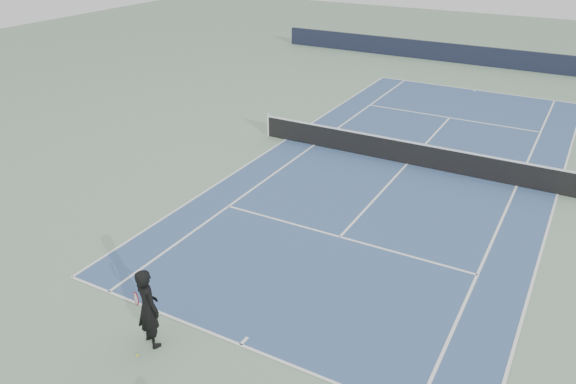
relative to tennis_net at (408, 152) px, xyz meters
The scene contains 6 objects.
ground 0.50m from the tennis_net, ahead, with size 80.00×80.00×0.00m, color gray.
court_surface 0.50m from the tennis_net, ahead, with size 10.97×23.77×0.01m, color #34517C.
tennis_net is the anchor object (origin of this frame).
windscreen_far 17.89m from the tennis_net, 90.00° to the left, with size 30.00×0.25×1.20m, color black.
tennis_player 12.92m from the tennis_net, 98.11° to the right, with size 0.90×0.77×1.99m.
tennis_ball 13.43m from the tennis_net, 97.76° to the right, with size 0.06×0.06×0.06m, color yellow.
Camera 1 is at (5.79, -20.02, 8.85)m, focal length 35.00 mm.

